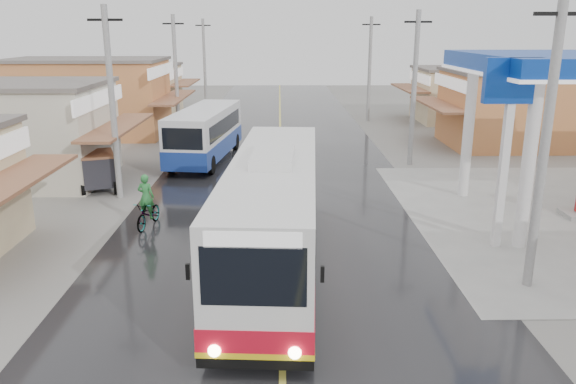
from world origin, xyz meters
The scene contains 10 objects.
ground centered at (0.00, 0.00, 0.00)m, with size 120.00×120.00×0.00m, color slate.
road centered at (0.00, 15.00, 0.01)m, with size 12.00×90.00×0.02m, color black.
centre_line centered at (0.00, 15.00, 0.02)m, with size 0.15×90.00×0.01m, color #D8CC4C.
shopfronts_left centered at (-13.00, 18.00, 0.00)m, with size 11.00×44.00×5.20m, color tan, non-canonical shape.
utility_poles_left centered at (-7.00, 16.00, 0.00)m, with size 1.60×50.00×8.00m, color gray, non-canonical shape.
utility_poles_right centered at (7.00, 15.00, 0.00)m, with size 1.60×36.00×8.00m, color gray, non-canonical shape.
coach_bus centered at (-0.21, 1.37, 1.77)m, with size 3.30×11.85×3.66m.
second_bus centered at (-4.13, 16.10, 1.54)m, with size 3.41×8.83×2.85m.
cyclist centered at (-4.88, 5.13, 0.67)m, with size 1.02×1.99×2.05m.
tricycle_near centered at (-8.23, 10.10, 0.99)m, with size 2.16×2.46×1.74m.
Camera 1 is at (-0.04, -14.52, 7.02)m, focal length 35.00 mm.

